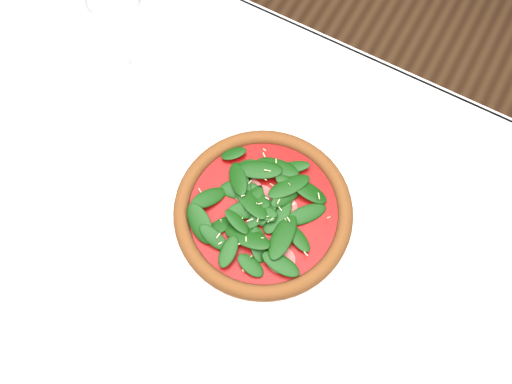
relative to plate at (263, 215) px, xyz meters
The scene contains 5 objects.
ground 0.76m from the plate, 104.57° to the right, with size 6.00×6.00×0.00m, color brown.
dining_table 0.12m from the plate, 104.57° to the right, with size 1.21×0.81×0.75m.
plate is the anchor object (origin of this frame).
pizza 0.02m from the plate, 90.00° to the right, with size 0.34×0.34×0.03m.
wine_glass 0.37m from the plate, 157.76° to the left, with size 0.08×0.08×0.20m.
Camera 1 is at (0.14, -0.20, 1.57)m, focal length 40.00 mm.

